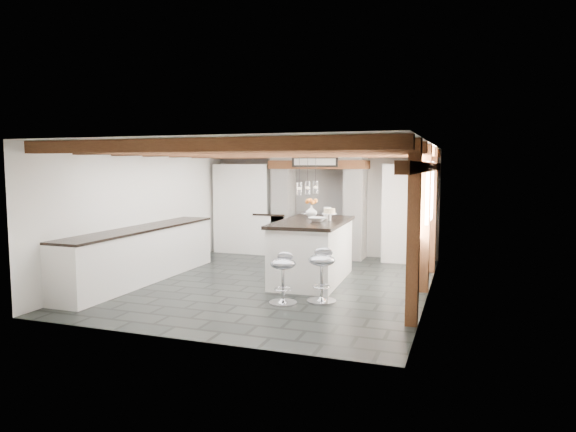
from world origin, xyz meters
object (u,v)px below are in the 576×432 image
(kitchen_island, at_px, (313,250))
(bar_stool_near, at_px, (322,269))
(range_cooker, at_px, (318,235))
(bar_stool_far, at_px, (283,272))

(kitchen_island, distance_m, bar_stool_near, 1.40)
(range_cooker, xyz_separation_m, bar_stool_near, (1.07, -3.59, 0.02))
(range_cooker, relative_size, kitchen_island, 0.47)
(bar_stool_near, relative_size, bar_stool_far, 1.06)
(range_cooker, relative_size, bar_stool_far, 1.35)
(bar_stool_near, bearing_deg, range_cooker, 96.96)
(kitchen_island, xyz_separation_m, bar_stool_far, (0.03, -1.57, -0.07))
(kitchen_island, bearing_deg, bar_stool_near, -70.13)
(bar_stool_near, xyz_separation_m, bar_stool_far, (-0.49, -0.27, -0.03))
(range_cooker, bearing_deg, bar_stool_far, -81.43)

